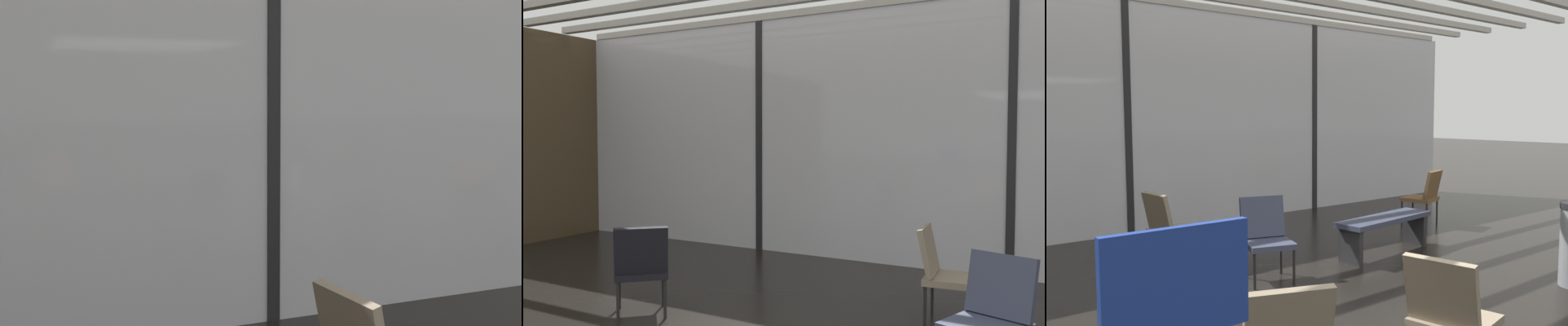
{
  "view_description": "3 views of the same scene",
  "coord_description": "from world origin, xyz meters",
  "views": [
    {
      "loc": [
        -1.91,
        0.64,
        1.79
      ],
      "look_at": [
        -0.51,
        4.14,
        1.38
      ],
      "focal_mm": 44.14,
      "sensor_mm": 36.0,
      "label": 1
    },
    {
      "loc": [
        0.97,
        -1.91,
        1.7
      ],
      "look_at": [
        -1.94,
        3.17,
        1.41
      ],
      "focal_mm": 38.95,
      "sensor_mm": 36.0,
      "label": 2
    },
    {
      "loc": [
        -2.88,
        -2.53,
        1.75
      ],
      "look_at": [
        1.61,
        3.03,
        1.11
      ],
      "focal_mm": 37.16,
      "sensor_mm": 36.0,
      "label": 3
    }
  ],
  "objects": [
    {
      "name": "glass_curtain_wall",
      "position": [
        0.0,
        5.2,
        1.69
      ],
      "size": [
        14.0,
        0.08,
        3.37
      ],
      "primitive_type": "cube",
      "color": "silver",
      "rests_on": "ground"
    },
    {
      "name": "parked_airplane",
      "position": [
        -1.33,
        10.68,
        2.29
      ],
      "size": [
        11.72,
        4.57,
        4.57
      ],
      "color": "silver",
      "rests_on": "ground"
    },
    {
      "name": "window_mullion_1",
      "position": [
        0.0,
        5.2,
        1.69
      ],
      "size": [
        0.1,
        0.12,
        3.37
      ],
      "primitive_type": "cube",
      "color": "black",
      "rests_on": "ground"
    }
  ]
}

